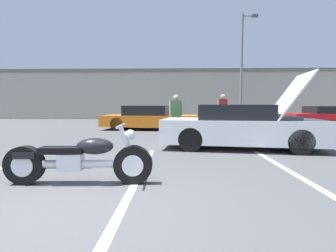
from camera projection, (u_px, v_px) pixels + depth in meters
The scene contains 11 objects.
ground_plane at pixel (46, 213), 3.00m from camera, with size 80.00×80.00×0.00m, color #474749.
parking_stripe_back at pixel (139, 175), 4.62m from camera, with size 0.12×4.92×0.01m, color white.
parking_stripe_far at pixel (299, 176), 4.54m from camera, with size 0.12×4.92×0.01m, color white.
far_building at pixel (160, 93), 24.87m from camera, with size 32.00×4.20×4.40m.
light_pole at pixel (243, 63), 19.69m from camera, with size 1.21×0.28×7.99m.
motorcycle at pixel (79, 160), 4.10m from camera, with size 2.31×0.70×0.94m.
show_car_hood_open at pixel (241, 127), 7.47m from camera, with size 4.62×2.39×2.11m.
parked_car_left_row at pixel (149, 118), 13.24m from camera, with size 4.85×2.31×1.20m.
parked_car_right_row at pixel (331, 119), 12.61m from camera, with size 4.05×1.83×1.19m.
spectator_near_motorcycle at pixel (223, 109), 12.55m from camera, with size 0.52×0.23×1.75m.
spectator_by_show_car at pixel (176, 112), 9.97m from camera, with size 0.52×0.21×1.63m.
Camera 1 is at (1.49, -2.87, 1.24)m, focal length 28.00 mm.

